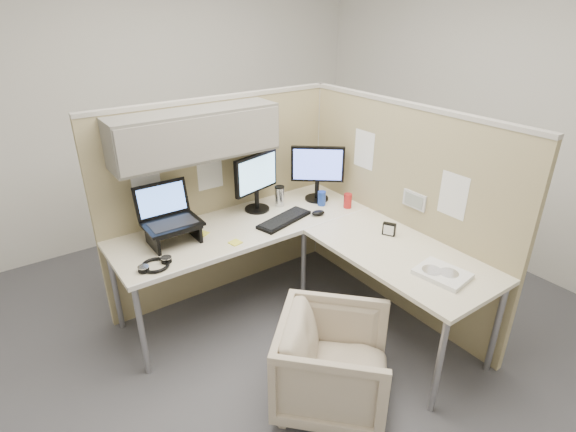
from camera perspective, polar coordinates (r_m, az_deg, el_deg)
ground at (r=3.50m, az=1.06°, el=-14.55°), size 4.50×4.50×0.00m
partition_back at (r=3.48m, az=-9.84°, el=5.75°), size 2.00×0.36×1.63m
partition_right at (r=3.56m, az=13.60°, el=0.95°), size 0.07×2.03×1.63m
desk at (r=3.26m, az=1.62°, el=-3.25°), size 2.00×1.98×0.73m
office_chair at (r=2.82m, az=5.82°, el=-17.64°), size 0.88×0.88×0.66m
monitor_left at (r=3.55m, az=-4.05°, el=4.84°), size 0.43×0.20×0.47m
monitor_right at (r=3.75m, az=3.77°, el=6.00°), size 0.36×0.31×0.47m
laptop_station at (r=3.22m, az=-14.72°, el=-0.64°), size 0.38×0.33×0.40m
keyboard at (r=3.45m, az=-0.49°, el=-0.48°), size 0.50×0.27×0.02m
mouse at (r=3.55m, az=3.84°, el=0.40°), size 0.12×0.09×0.04m
travel_mug at (r=3.69m, az=-1.07°, el=2.55°), size 0.08×0.08×0.17m
soda_can_green at (r=3.69m, az=7.59°, el=1.93°), size 0.07×0.07×0.12m
soda_can_silver at (r=3.72m, az=4.30°, el=2.25°), size 0.07×0.07×0.12m
sticky_note_c at (r=3.32m, az=-10.81°, el=-2.21°), size 0.10×0.10×0.01m
sticky_note_a at (r=3.17m, az=-6.71°, el=-3.37°), size 0.09×0.09×0.01m
headphones at (r=2.99m, az=-16.51°, el=-5.98°), size 0.23×0.21×0.03m
paper_stack at (r=2.94m, az=18.99°, el=-6.95°), size 0.28×0.33×0.03m
desk_clock at (r=3.31m, az=12.72°, el=-1.64°), size 0.08×0.10×0.09m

